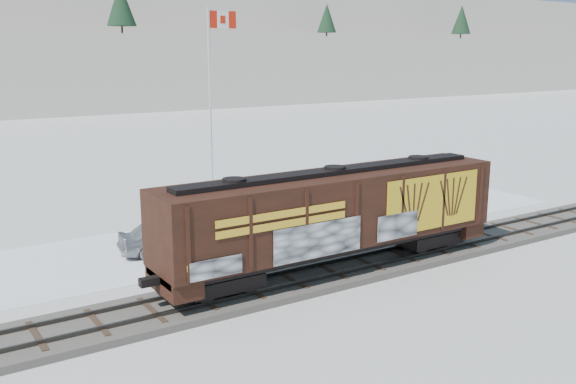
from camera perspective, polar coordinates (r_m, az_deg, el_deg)
ground at (r=27.89m, az=3.65°, el=-7.47°), size 500.00×500.00×0.00m
rail_track at (r=27.84m, az=3.65°, el=-7.19°), size 50.00×3.40×0.43m
parking_strip at (r=33.90m, az=-3.91°, el=-3.81°), size 40.00×8.00×0.03m
hopper_railcar at (r=27.20m, az=4.13°, el=-1.84°), size 15.85×3.06×4.25m
flagpole at (r=39.25m, az=-6.71°, el=5.01°), size 2.30×0.90×11.98m
car_silver at (r=31.29m, az=-10.58°, el=-3.83°), size 4.91×2.46×1.60m
car_white at (r=31.87m, az=-7.98°, el=-3.48°), size 5.02×3.34×1.56m
car_dark at (r=33.38m, az=1.29°, el=-2.61°), size 5.85×3.74×1.58m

